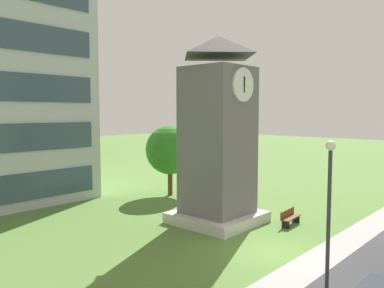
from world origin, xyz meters
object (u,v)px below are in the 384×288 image
(street_lamp, at_px, (329,197))
(tree_near_tower, at_px, (170,150))
(clock_tower, at_px, (218,141))
(park_bench, at_px, (290,217))

(street_lamp, bearing_deg, tree_near_tower, 64.18)
(clock_tower, distance_m, park_bench, 5.98)
(clock_tower, xyz_separation_m, park_bench, (2.29, -3.43, -4.33))
(clock_tower, xyz_separation_m, street_lamp, (-4.21, -8.38, -1.39))
(park_bench, relative_size, tree_near_tower, 0.34)
(tree_near_tower, bearing_deg, clock_tower, -114.87)
(street_lamp, height_order, tree_near_tower, street_lamp)
(park_bench, bearing_deg, tree_near_tower, 84.01)
(park_bench, xyz_separation_m, street_lamp, (-6.50, -4.95, 2.94))
(clock_tower, height_order, street_lamp, clock_tower)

